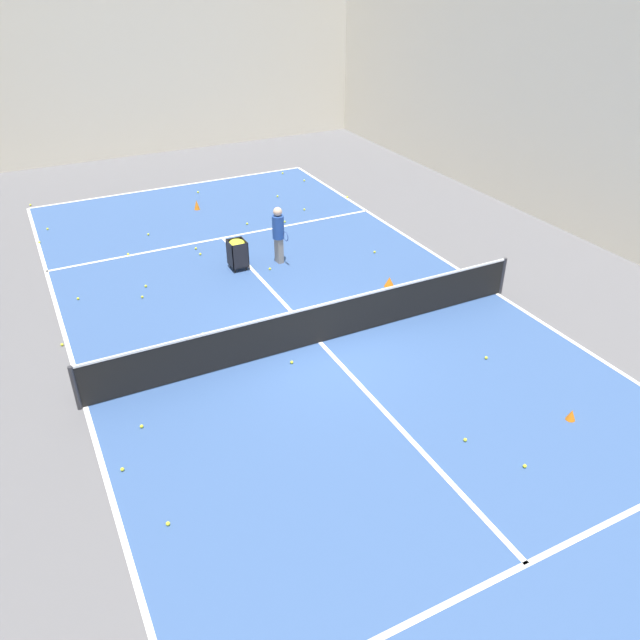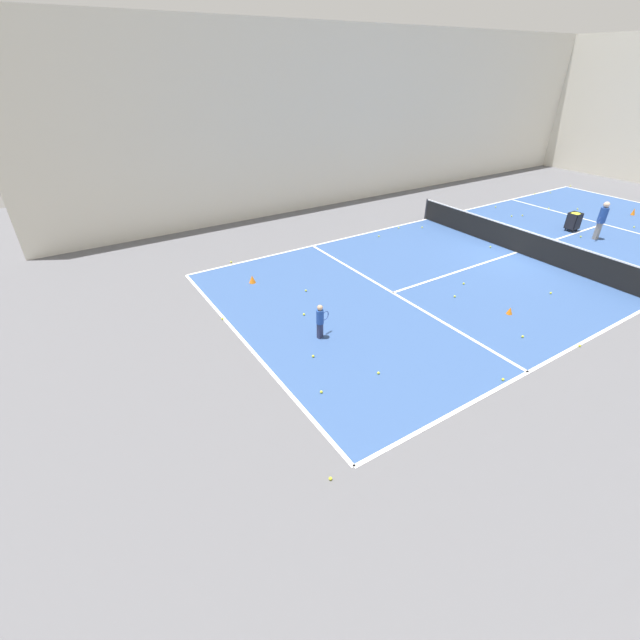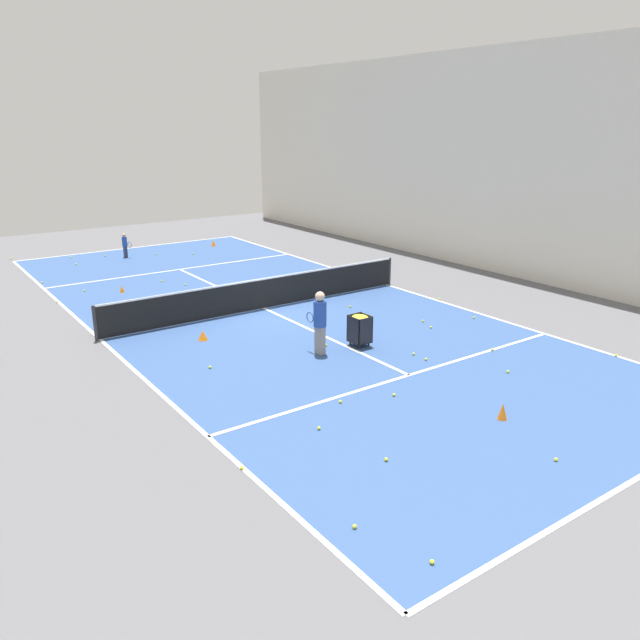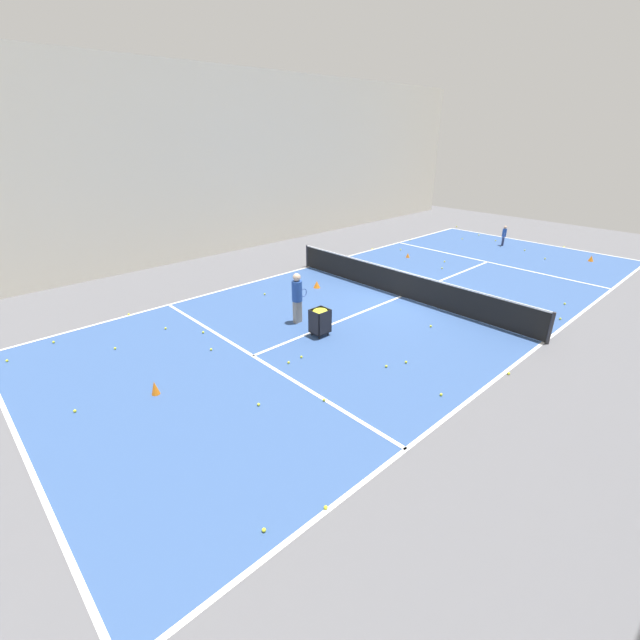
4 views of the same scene
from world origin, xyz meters
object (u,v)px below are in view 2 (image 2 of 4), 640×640
object	(u,v)px
coach_at_net	(602,218)
ball_cart	(574,218)
training_cone_1	(252,279)
training_cone_0	(610,265)
player_near_baseline	(320,319)
tennis_net	(519,241)

from	to	relation	value
coach_at_net	ball_cart	xyz separation A→B (m)	(-1.21, 0.14, -0.36)
coach_at_net	training_cone_1	distance (m)	15.51
ball_cart	training_cone_0	xyz separation A→B (m)	(3.24, -2.87, -0.46)
player_near_baseline	coach_at_net	xyz separation A→B (m)	(-0.09, 14.76, 0.35)
ball_cart	training_cone_0	distance (m)	4.35
ball_cart	training_cone_1	world-z (taller)	ball_cart
tennis_net	ball_cart	world-z (taller)	tennis_net
player_near_baseline	coach_at_net	world-z (taller)	coach_at_net
coach_at_net	training_cone_0	world-z (taller)	coach_at_net
coach_at_net	training_cone_1	xyz separation A→B (m)	(-4.23, -14.89, -0.82)
tennis_net	coach_at_net	world-z (taller)	coach_at_net
tennis_net	training_cone_0	xyz separation A→B (m)	(2.92, 1.64, -0.38)
tennis_net	ball_cart	xyz separation A→B (m)	(-0.32, 4.51, 0.08)
coach_at_net	training_cone_1	world-z (taller)	coach_at_net
player_near_baseline	ball_cart	distance (m)	14.96
coach_at_net	training_cone_1	size ratio (longest dim) A/B	6.05
coach_at_net	ball_cart	distance (m)	1.27
player_near_baseline	training_cone_1	distance (m)	4.35
ball_cart	training_cone_0	size ratio (longest dim) A/B	3.17
player_near_baseline	training_cone_1	world-z (taller)	player_near_baseline
ball_cart	training_cone_1	distance (m)	15.34
player_near_baseline	ball_cart	size ratio (longest dim) A/B	1.23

